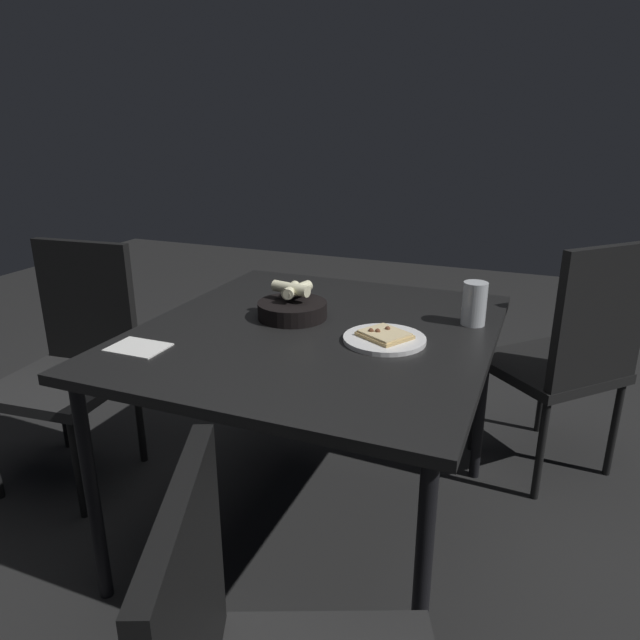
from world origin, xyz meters
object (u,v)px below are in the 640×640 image
object	(u,v)px
chair_near	(570,351)
chair_far	(74,351)
bread_basket	(293,307)
pizza_plate	(384,338)
beer_glass	(474,306)
dining_table	(316,345)

from	to	relation	value
chair_near	chair_far	bearing A→B (deg)	-159.45
bread_basket	chair_far	xyz separation A→B (m)	(-0.90, -0.07, -0.27)
pizza_plate	beer_glass	xyz separation A→B (m)	(0.22, 0.25, 0.05)
dining_table	chair_far	xyz separation A→B (m)	(-1.02, 0.00, -0.18)
pizza_plate	bread_basket	size ratio (longest dim) A/B	1.07
pizza_plate	chair_far	size ratio (longest dim) A/B	0.26
dining_table	chair_far	size ratio (longest dim) A/B	1.26
pizza_plate	chair_near	xyz separation A→B (m)	(0.54, 0.69, -0.22)
bread_basket	chair_far	distance (m)	0.95
beer_glass	chair_far	xyz separation A→B (m)	(-1.46, -0.22, -0.29)
dining_table	beer_glass	xyz separation A→B (m)	(0.45, 0.22, 0.12)
beer_glass	chair_far	distance (m)	1.51
beer_glass	chair_near	distance (m)	0.61
chair_near	beer_glass	bearing A→B (deg)	-125.63
dining_table	bread_basket	bearing A→B (deg)	147.44
dining_table	chair_near	bearing A→B (deg)	41.16
pizza_plate	chair_far	bearing A→B (deg)	178.75
dining_table	bread_basket	world-z (taller)	bread_basket
dining_table	chair_near	world-z (taller)	chair_near
pizza_plate	dining_table	bearing A→B (deg)	173.46
beer_glass	chair_near	size ratio (longest dim) A/B	0.14
dining_table	pizza_plate	distance (m)	0.24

